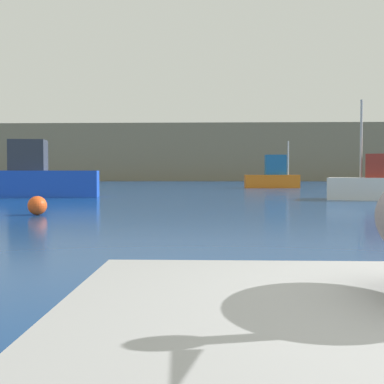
{
  "coord_description": "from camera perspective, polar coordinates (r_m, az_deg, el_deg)",
  "views": [
    {
      "loc": [
        -1.64,
        -2.37,
        1.37
      ],
      "look_at": [
        -2.25,
        14.44,
        0.71
      ],
      "focal_mm": 47.7,
      "sensor_mm": 36.0,
      "label": 1
    }
  ],
  "objects": [
    {
      "name": "fishing_boat_orange",
      "position": [
        43.98,
        9.05,
        1.72
      ],
      "size": [
        4.63,
        1.54,
        3.99
      ],
      "rotation": [
        0.0,
        0.0,
        0.04
      ],
      "color": "orange",
      "rests_on": "ground"
    },
    {
      "name": "fishing_boat_blue",
      "position": [
        29.04,
        -17.47,
        1.45
      ],
      "size": [
        7.24,
        3.09,
        5.07
      ],
      "rotation": [
        0.0,
        0.0,
        3.29
      ],
      "color": "blue",
      "rests_on": "ground"
    },
    {
      "name": "mooring_buoy",
      "position": [
        16.94,
        -16.91,
        -1.45
      ],
      "size": [
        0.6,
        0.6,
        0.6
      ],
      "primitive_type": "sphere",
      "color": "#E54C19",
      "rests_on": "ground"
    },
    {
      "name": "hillside_backdrop",
      "position": [
        82.31,
        3.24,
        4.35
      ],
      "size": [
        140.0,
        11.67,
        8.75
      ],
      "primitive_type": "cube",
      "color": "#7F755B",
      "rests_on": "ground"
    }
  ]
}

